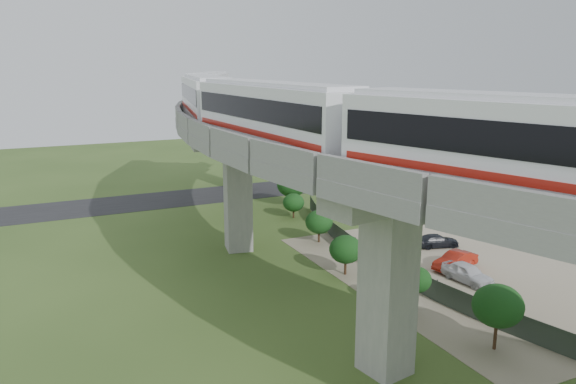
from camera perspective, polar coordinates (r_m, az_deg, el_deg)
name	(u,v)px	position (r m, az deg, el deg)	size (l,w,h in m)	color
ground	(281,297)	(37.53, -0.70, -10.61)	(160.00, 160.00, 0.00)	#385221
dirt_lot	(467,273)	(43.39, 17.70, -7.89)	(18.00, 26.00, 0.04)	gray
asphalt_road	(171,199)	(64.69, -11.82, -0.70)	(60.00, 8.00, 0.03)	#232326
viaduct	(334,157)	(36.64, 4.74, 3.56)	(19.58, 73.98, 11.40)	#99968E
metro_train	(266,105)	(37.69, -2.26, 8.85)	(12.19, 61.23, 3.64)	silver
fence	(403,264)	(41.95, 11.60, -7.18)	(3.87, 38.73, 1.50)	#2D382D
tree_0	(292,184)	(59.78, 0.38, 0.79)	(3.18, 3.18, 3.74)	#382314
tree_1	(294,203)	(55.37, 0.56, -1.07)	(2.12, 2.12, 2.47)	#382314
tree_2	(319,222)	(47.80, 3.17, -3.05)	(2.34, 2.34, 2.83)	#382314
tree_3	(346,249)	(40.73, 5.89, -5.82)	(2.40, 2.40, 2.96)	#382314
tree_4	(416,280)	(35.18, 12.87, -8.69)	(1.87, 1.87, 3.04)	#382314
tree_5	(498,306)	(32.13, 20.55, -10.78)	(2.68, 2.68, 3.67)	#382314
car_white	(467,273)	(41.53, 17.76, -7.83)	(1.58, 3.92, 1.34)	silver
car_red	(455,261)	(43.80, 16.62, -6.70)	(1.35, 3.87, 1.28)	maroon
car_dark	(437,241)	(48.49, 14.91, -4.80)	(1.48, 3.65, 1.06)	black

